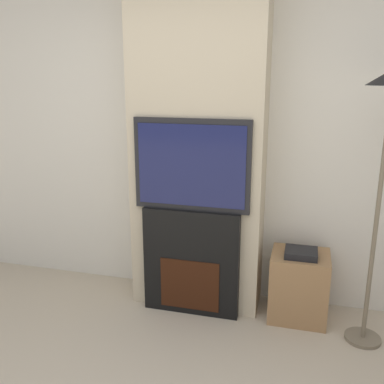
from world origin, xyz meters
TOP-DOWN VIEW (x-y plane):
  - wall_back at (0.00, 2.03)m, footprint 6.00×0.06m
  - chimney_breast at (0.00, 1.82)m, footprint 1.00×0.37m
  - fireplace at (0.00, 1.63)m, footprint 0.74×0.15m
  - television at (0.00, 1.63)m, footprint 0.86×0.07m
  - media_stand at (0.80, 1.75)m, footprint 0.42×0.38m

SIDE VIEW (x-z plane):
  - media_stand at x=0.80m, z-range -0.02..0.55m
  - fireplace at x=0.00m, z-range 0.00..0.83m
  - television at x=0.00m, z-range 0.83..1.50m
  - wall_back at x=0.00m, z-range 0.00..2.70m
  - chimney_breast at x=0.00m, z-range 0.00..2.70m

